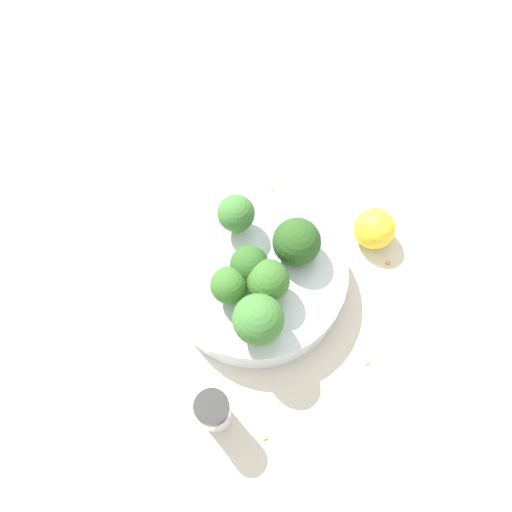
# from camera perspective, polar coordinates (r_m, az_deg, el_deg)

# --- Properties ---
(ground_plane) EXTENTS (3.00, 3.00, 0.00)m
(ground_plane) POSITION_cam_1_polar(r_m,az_deg,el_deg) (0.66, 0.00, -3.16)
(ground_plane) COLOR beige
(bowl) EXTENTS (0.23, 0.23, 0.05)m
(bowl) POSITION_cam_1_polar(r_m,az_deg,el_deg) (0.64, 0.00, -2.30)
(bowl) COLOR silver
(bowl) RESTS_ON ground_plane
(broccoli_floret_0) EXTENTS (0.05, 0.05, 0.06)m
(broccoli_floret_0) POSITION_cam_1_polar(r_m,az_deg,el_deg) (0.58, -0.77, -1.06)
(broccoli_floret_0) COLOR #7A9E5B
(broccoli_floret_0) RESTS_ON bowl
(broccoli_floret_1) EXTENTS (0.05, 0.05, 0.06)m
(broccoli_floret_1) POSITION_cam_1_polar(r_m,az_deg,el_deg) (0.61, -1.94, 4.94)
(broccoli_floret_1) COLOR #84AD66
(broccoli_floret_1) RESTS_ON bowl
(broccoli_floret_2) EXTENTS (0.04, 0.04, 0.05)m
(broccoli_floret_2) POSITION_cam_1_polar(r_m,az_deg,el_deg) (0.58, -3.11, -3.38)
(broccoli_floret_2) COLOR #7A9E5B
(broccoli_floret_2) RESTS_ON bowl
(broccoli_floret_3) EXTENTS (0.05, 0.05, 0.06)m
(broccoli_floret_3) POSITION_cam_1_polar(r_m,az_deg,el_deg) (0.57, 1.53, -2.79)
(broccoli_floret_3) COLOR #8EB770
(broccoli_floret_3) RESTS_ON bowl
(broccoli_floret_4) EXTENTS (0.06, 0.06, 0.06)m
(broccoli_floret_4) POSITION_cam_1_polar(r_m,az_deg,el_deg) (0.60, 4.53, 1.88)
(broccoli_floret_4) COLOR #7A9E5B
(broccoli_floret_4) RESTS_ON bowl
(broccoli_floret_5) EXTENTS (0.06, 0.06, 0.07)m
(broccoli_floret_5) POSITION_cam_1_polar(r_m,az_deg,el_deg) (0.55, 0.25, -7.29)
(broccoli_floret_5) COLOR #7A9E5B
(broccoli_floret_5) RESTS_ON bowl
(pepper_shaker) EXTENTS (0.04, 0.04, 0.08)m
(pepper_shaker) POSITION_cam_1_polar(r_m,az_deg,el_deg) (0.58, -4.81, -17.33)
(pepper_shaker) COLOR silver
(pepper_shaker) RESTS_ON ground_plane
(lemon_wedge) EXTENTS (0.06, 0.06, 0.06)m
(lemon_wedge) POSITION_cam_1_polar(r_m,az_deg,el_deg) (0.69, 13.20, 3.39)
(lemon_wedge) COLOR yellow
(lemon_wedge) RESTS_ON ground_plane
(almond_crumb_0) EXTENTS (0.01, 0.01, 0.01)m
(almond_crumb_0) POSITION_cam_1_polar(r_m,az_deg,el_deg) (0.69, 14.88, -0.71)
(almond_crumb_0) COLOR tan
(almond_crumb_0) RESTS_ON ground_plane
(almond_crumb_1) EXTENTS (0.01, 0.01, 0.01)m
(almond_crumb_1) POSITION_cam_1_polar(r_m,az_deg,el_deg) (0.73, 1.78, 7.79)
(almond_crumb_1) COLOR tan
(almond_crumb_1) RESTS_ON ground_plane
(almond_crumb_2) EXTENTS (0.01, 0.01, 0.01)m
(almond_crumb_2) POSITION_cam_1_polar(r_m,az_deg,el_deg) (0.64, 12.55, -11.79)
(almond_crumb_2) COLOR tan
(almond_crumb_2) RESTS_ON ground_plane
(almond_crumb_3) EXTENTS (0.01, 0.00, 0.01)m
(almond_crumb_3) POSITION_cam_1_polar(r_m,az_deg,el_deg) (0.61, 1.01, -20.01)
(almond_crumb_3) COLOR #AD7F4C
(almond_crumb_3) RESTS_ON ground_plane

